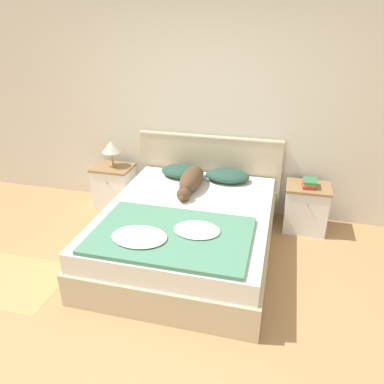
{
  "coord_description": "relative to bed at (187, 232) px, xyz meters",
  "views": [
    {
      "loc": [
        0.88,
        -2.21,
        2.31
      ],
      "look_at": [
        0.01,
        1.2,
        0.63
      ],
      "focal_mm": 35.0,
      "sensor_mm": 36.0,
      "label": 1
    }
  ],
  "objects": [
    {
      "name": "ground_plane",
      "position": [
        -0.01,
        -0.99,
        -0.26
      ],
      "size": [
        16.0,
        16.0,
        0.0
      ],
      "primitive_type": "plane",
      "color": "tan"
    },
    {
      "name": "pillow_left",
      "position": [
        -0.27,
        0.81,
        0.33
      ],
      "size": [
        0.52,
        0.36,
        0.13
      ],
      "color": "#284C3D",
      "rests_on": "bed"
    },
    {
      "name": "pillow_right",
      "position": [
        0.27,
        0.81,
        0.33
      ],
      "size": [
        0.52,
        0.36,
        0.13
      ],
      "color": "#284C3D",
      "rests_on": "bed"
    },
    {
      "name": "table_lamp",
      "position": [
        -1.2,
        0.85,
        0.55
      ],
      "size": [
        0.24,
        0.24,
        0.33
      ],
      "color": "#9E7A4C",
      "rests_on": "nightstand_left"
    },
    {
      "name": "quilt",
      "position": [
        -0.01,
        -0.53,
        0.29
      ],
      "size": [
        1.39,
        0.93,
        0.07
      ],
      "color": "#4C8466",
      "rests_on": "bed"
    },
    {
      "name": "wall_back",
      "position": [
        -0.01,
        1.14,
        1.02
      ],
      "size": [
        9.0,
        0.06,
        2.55
      ],
      "color": "beige",
      "rests_on": "ground_plane"
    },
    {
      "name": "nightstand_right",
      "position": [
        1.2,
        0.83,
        0.02
      ],
      "size": [
        0.49,
        0.4,
        0.56
      ],
      "color": "white",
      "rests_on": "ground_plane"
    },
    {
      "name": "dog",
      "position": [
        -0.09,
        0.49,
        0.37
      ],
      "size": [
        0.23,
        0.82,
        0.22
      ],
      "color": "brown",
      "rests_on": "bed"
    },
    {
      "name": "book_stack",
      "position": [
        1.2,
        0.81,
        0.34
      ],
      "size": [
        0.16,
        0.2,
        0.09
      ],
      "color": "#AD2D28",
      "rests_on": "nightstand_right"
    },
    {
      "name": "rug",
      "position": [
        -1.57,
        -0.85,
        -0.26
      ],
      "size": [
        1.11,
        0.74,
        0.0
      ],
      "color": "tan",
      "rests_on": "ground_plane"
    },
    {
      "name": "bed",
      "position": [
        0.0,
        0.0,
        0.0
      ],
      "size": [
        1.69,
        2.09,
        0.53
      ],
      "color": "#C6B28E",
      "rests_on": "ground_plane"
    },
    {
      "name": "headboard",
      "position": [
        0.0,
        1.07,
        0.26
      ],
      "size": [
        1.77,
        0.06,
        0.99
      ],
      "color": "#C6B28E",
      "rests_on": "ground_plane"
    },
    {
      "name": "nightstand_left",
      "position": [
        -1.2,
        0.83,
        0.02
      ],
      "size": [
        0.49,
        0.4,
        0.56
      ],
      "color": "white",
      "rests_on": "ground_plane"
    }
  ]
}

